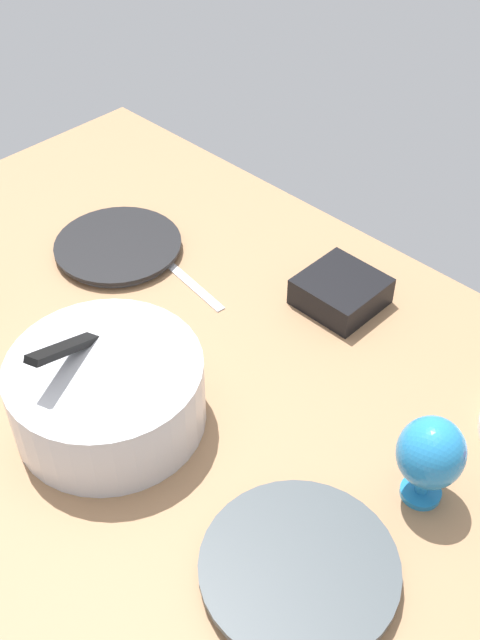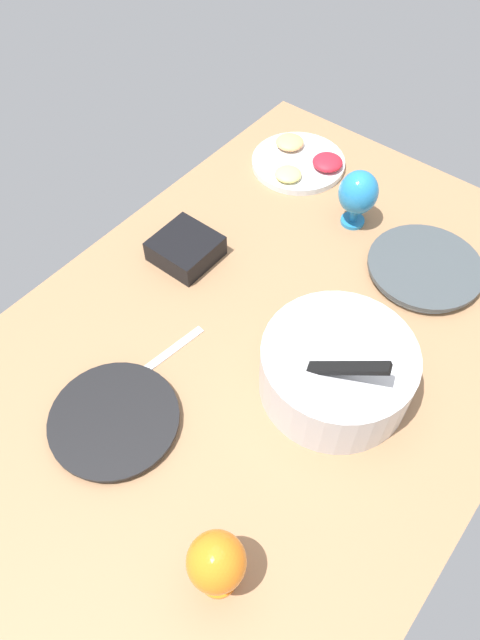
% 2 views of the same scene
% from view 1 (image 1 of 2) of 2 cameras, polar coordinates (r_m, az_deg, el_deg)
% --- Properties ---
extents(ground_plane, '(1.60, 1.04, 0.04)m').
position_cam_1_polar(ground_plane, '(1.38, -4.36, -3.29)').
color(ground_plane, '#99704C').
extents(dinner_plate_left, '(0.27, 0.27, 0.03)m').
position_cam_1_polar(dinner_plate_left, '(1.10, 4.36, -17.85)').
color(dinner_plate_left, silver).
rests_on(dinner_plate_left, ground_plane).
extents(dinner_plate_right, '(0.26, 0.26, 0.02)m').
position_cam_1_polar(dinner_plate_right, '(1.61, -8.95, 5.35)').
color(dinner_plate_right, '#4C4C51').
rests_on(dinner_plate_right, ground_plane).
extents(mixing_bowl, '(0.31, 0.31, 0.20)m').
position_cam_1_polar(mixing_bowl, '(1.24, -9.76, -5.13)').
color(mixing_bowl, silver).
rests_on(mixing_bowl, ground_plane).
extents(hurricane_glass_blue, '(0.10, 0.10, 0.16)m').
position_cam_1_polar(hurricane_glass_blue, '(1.14, 13.85, -9.58)').
color(hurricane_glass_blue, '#247EBE').
rests_on(hurricane_glass_blue, ground_plane).
extents(square_bowl_black, '(0.14, 0.14, 0.06)m').
position_cam_1_polar(square_bowl_black, '(1.46, 7.44, 2.20)').
color(square_bowl_black, black).
rests_on(square_bowl_black, ground_plane).
extents(fork_by_right_plate, '(0.18, 0.04, 0.01)m').
position_cam_1_polar(fork_by_right_plate, '(1.51, -3.44, 2.57)').
color(fork_by_right_plate, silver).
rests_on(fork_by_right_plate, ground_plane).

